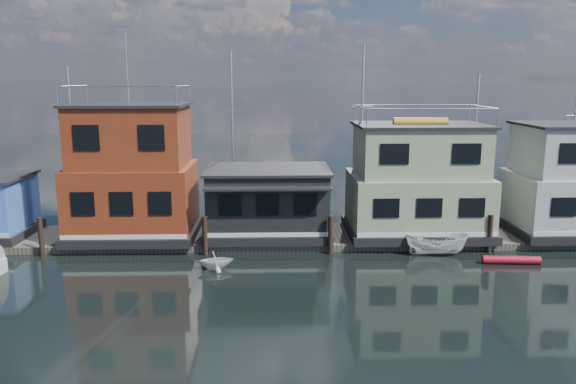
{
  "coord_description": "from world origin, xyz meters",
  "views": [
    {
      "loc": [
        -0.19,
        -20.95,
        9.64
      ],
      "look_at": [
        0.7,
        12.0,
        3.0
      ],
      "focal_mm": 35.0,
      "sensor_mm": 36.0,
      "label": 1
    }
  ],
  "objects_px": {
    "red_kayak": "(511,260)",
    "dinghy_white": "(215,260)",
    "motorboat": "(437,244)",
    "houseboat_red": "(133,175)",
    "houseboat_green": "(418,182)",
    "houseboat_dark": "(268,202)"
  },
  "relations": [
    {
      "from": "red_kayak",
      "to": "dinghy_white",
      "type": "height_order",
      "value": "dinghy_white"
    },
    {
      "from": "red_kayak",
      "to": "motorboat",
      "type": "relative_size",
      "value": 0.88
    },
    {
      "from": "houseboat_red",
      "to": "red_kayak",
      "type": "xyz_separation_m",
      "value": [
        20.94,
        -4.81,
        -3.88
      ]
    },
    {
      "from": "houseboat_red",
      "to": "red_kayak",
      "type": "relative_size",
      "value": 3.93
    },
    {
      "from": "motorboat",
      "to": "red_kayak",
      "type": "bearing_deg",
      "value": -105.84
    },
    {
      "from": "houseboat_green",
      "to": "motorboat",
      "type": "bearing_deg",
      "value": -82.82
    },
    {
      "from": "houseboat_dark",
      "to": "motorboat",
      "type": "xyz_separation_m",
      "value": [
        9.4,
        -3.18,
        -1.76
      ]
    },
    {
      "from": "houseboat_green",
      "to": "dinghy_white",
      "type": "height_order",
      "value": "houseboat_green"
    },
    {
      "from": "houseboat_red",
      "to": "houseboat_dark",
      "type": "xyz_separation_m",
      "value": [
        8.0,
        -0.02,
        -1.69
      ]
    },
    {
      "from": "houseboat_dark",
      "to": "red_kayak",
      "type": "relative_size",
      "value": 2.45
    },
    {
      "from": "houseboat_red",
      "to": "houseboat_green",
      "type": "height_order",
      "value": "houseboat_red"
    },
    {
      "from": "houseboat_green",
      "to": "motorboat",
      "type": "distance_m",
      "value": 4.33
    },
    {
      "from": "houseboat_green",
      "to": "motorboat",
      "type": "height_order",
      "value": "houseboat_green"
    },
    {
      "from": "houseboat_red",
      "to": "motorboat",
      "type": "distance_m",
      "value": 18.03
    },
    {
      "from": "houseboat_red",
      "to": "dinghy_white",
      "type": "distance_m",
      "value": 8.25
    },
    {
      "from": "houseboat_green",
      "to": "red_kayak",
      "type": "relative_size",
      "value": 2.79
    },
    {
      "from": "houseboat_dark",
      "to": "red_kayak",
      "type": "bearing_deg",
      "value": -20.33
    },
    {
      "from": "houseboat_dark",
      "to": "motorboat",
      "type": "bearing_deg",
      "value": -18.67
    },
    {
      "from": "houseboat_red",
      "to": "dinghy_white",
      "type": "relative_size",
      "value": 6.41
    },
    {
      "from": "houseboat_red",
      "to": "houseboat_green",
      "type": "bearing_deg",
      "value": 0.0
    },
    {
      "from": "dinghy_white",
      "to": "motorboat",
      "type": "xyz_separation_m",
      "value": [
        12.1,
        1.98,
        0.17
      ]
    },
    {
      "from": "houseboat_red",
      "to": "dinghy_white",
      "type": "xyz_separation_m",
      "value": [
        5.3,
        -5.18,
        -3.62
      ]
    }
  ]
}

